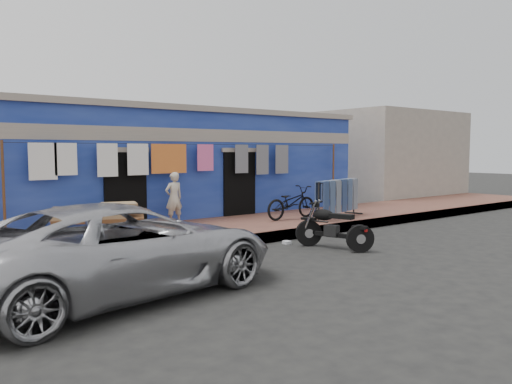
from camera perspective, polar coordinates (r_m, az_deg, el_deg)
name	(u,v)px	position (r m, az deg, el deg)	size (l,w,h in m)	color
ground	(315,254)	(10.47, 6.76, -7.00)	(80.00, 80.00, 0.00)	black
sidewalk	(232,230)	(12.73, -2.76, -4.31)	(28.00, 3.00, 0.25)	brown
curb	(268,237)	(11.58, 1.37, -5.20)	(28.00, 0.10, 0.25)	gray
building	(159,165)	(16.01, -11.01, 3.07)	(12.20, 5.20, 3.36)	navy
neighbor_right	(381,156)	(23.15, 14.15, 4.02)	(6.00, 5.00, 3.80)	#9E9384
clothesline	(180,163)	(13.22, -8.67, 3.34)	(10.06, 0.06, 2.10)	brown
car	(122,247)	(7.67, -15.07, -6.09)	(2.27, 4.99, 1.41)	#B3B3B8
seated_person	(174,198)	(12.94, -9.37, -0.69)	(0.48, 0.32, 1.33)	#C0B69F
bicycle	(291,199)	(13.74, 4.05, -0.80)	(0.60, 1.71, 1.11)	black
motorcycle	(334,226)	(10.91, 8.87, -3.87)	(0.97, 1.64, 1.00)	black
charpoy	(100,220)	(11.59, -17.44, -3.09)	(2.23, 1.70, 0.68)	brown
jeans_rack	(337,198)	(14.17, 9.28, -0.69)	(2.33, 1.09, 1.10)	black
litter_a	(257,251)	(10.49, 0.14, -6.74)	(0.16, 0.12, 0.07)	silver
litter_b	(307,239)	(11.93, 5.83, -5.33)	(0.18, 0.13, 0.09)	silver
litter_c	(287,242)	(11.45, 3.55, -5.78)	(0.18, 0.15, 0.07)	silver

